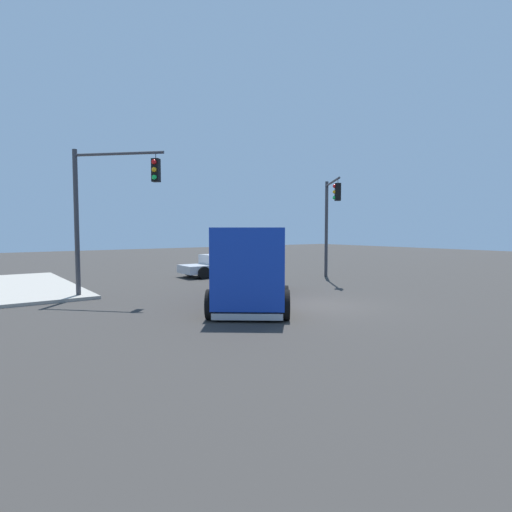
% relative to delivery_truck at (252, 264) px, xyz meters
% --- Properties ---
extents(ground_plane, '(100.00, 100.00, 0.00)m').
position_rel_delivery_truck_xyz_m(ground_plane, '(-2.04, -1.75, -1.58)').
color(ground_plane, '#33302D').
extents(delivery_truck, '(8.01, 7.05, 3.05)m').
position_rel_delivery_truck_xyz_m(delivery_truck, '(0.00, 0.00, 0.00)').
color(delivery_truck, '#1438AD').
rests_on(delivery_truck, ground).
extents(traffic_light_primary, '(3.01, 2.94, 6.26)m').
position_rel_delivery_truck_xyz_m(traffic_light_primary, '(4.41, 4.65, 2.65)').
color(traffic_light_primary, '#38383D').
rests_on(traffic_light_primary, sidewalk_corner_far).
extents(traffic_light_secondary, '(3.30, 2.46, 6.00)m').
position_rel_delivery_truck_xyz_m(traffic_light_secondary, '(3.90, -8.51, 2.35)').
color(traffic_light_secondary, '#38383D').
rests_on(traffic_light_secondary, ground).
extents(pickup_silver, '(2.38, 5.26, 1.38)m').
position_rel_delivery_truck_xyz_m(pickup_silver, '(9.11, -3.93, -0.85)').
color(pickup_silver, '#B7BABF').
rests_on(pickup_silver, ground).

